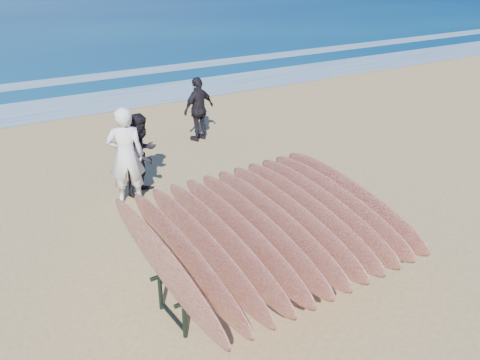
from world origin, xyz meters
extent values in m
plane|color=tan|center=(0.00, 0.00, 0.00)|extent=(120.00, 120.00, 0.00)
plane|color=white|center=(0.00, 10.00, 0.01)|extent=(160.00, 160.00, 0.00)
plane|color=white|center=(0.00, 13.50, 0.01)|extent=(160.00, 160.00, 0.00)
cylinder|color=black|center=(-1.89, -1.02, 0.25)|extent=(0.06, 0.06, 0.50)
cylinder|color=black|center=(1.06, -0.88, 0.25)|extent=(0.06, 0.06, 0.50)
cylinder|color=black|center=(-1.93, -0.37, 0.25)|extent=(0.06, 0.06, 0.50)
cylinder|color=black|center=(1.03, -0.23, 0.25)|extent=(0.06, 0.06, 0.50)
cylinder|color=black|center=(-0.42, -0.95, 0.50)|extent=(3.20, 0.21, 0.06)
cylinder|color=black|center=(-0.45, -0.30, 0.50)|extent=(3.20, 0.21, 0.06)
cylinder|color=black|center=(-1.91, -0.69, 0.08)|extent=(0.08, 0.65, 0.04)
cylinder|color=black|center=(1.05, -0.55, 0.08)|extent=(0.08, 0.65, 0.04)
ellipsoid|color=#5E0906|center=(-1.98, -0.70, 0.90)|extent=(0.22, 3.01, 1.03)
ellipsoid|color=#5E0906|center=(-1.70, -0.68, 0.90)|extent=(0.22, 3.01, 1.03)
ellipsoid|color=#5E0906|center=(-1.42, -0.67, 0.90)|extent=(0.22, 3.01, 1.03)
ellipsoid|color=#5E0906|center=(-1.14, -0.66, 0.90)|extent=(0.22, 3.01, 1.03)
ellipsoid|color=#5E0906|center=(-0.85, -0.64, 0.90)|extent=(0.22, 3.01, 1.03)
ellipsoid|color=#5E0906|center=(-0.57, -0.63, 0.90)|extent=(0.22, 3.01, 1.03)
ellipsoid|color=#5E0906|center=(-0.29, -0.62, 0.90)|extent=(0.22, 3.01, 1.03)
ellipsoid|color=#5E0906|center=(-0.01, -0.60, 0.90)|extent=(0.22, 3.01, 1.03)
ellipsoid|color=#5E0906|center=(0.27, -0.59, 0.90)|extent=(0.22, 3.01, 1.03)
ellipsoid|color=#5E0906|center=(0.55, -0.58, 0.90)|extent=(0.22, 3.01, 1.03)
ellipsoid|color=#5E0906|center=(0.83, -0.56, 0.90)|extent=(0.22, 3.01, 1.03)
ellipsoid|color=#5E0906|center=(1.12, -0.55, 0.90)|extent=(0.22, 3.01, 1.03)
imported|color=white|center=(-1.15, 2.87, 0.91)|extent=(0.77, 0.63, 1.82)
imported|color=black|center=(-0.77, 3.09, 0.79)|extent=(0.97, 0.91, 1.58)
imported|color=black|center=(1.55, 5.24, 0.79)|extent=(0.99, 0.63, 1.57)
camera|label=1|loc=(-3.87, -5.50, 4.27)|focal=38.00mm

